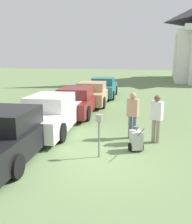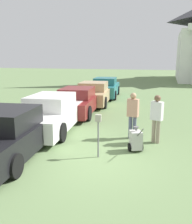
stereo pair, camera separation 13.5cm
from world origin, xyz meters
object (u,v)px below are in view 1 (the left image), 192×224
object	(u,v)px
parking_meter	(99,128)
person_supervisor	(157,116)
parked_car_teal	(103,88)
parked_car_tan	(92,94)
parked_car_black	(10,135)
parked_car_white	(52,113)
person_worker	(133,112)
equipment_cart	(136,140)
parked_car_maroon	(77,102)

from	to	relation	value
parking_meter	person_supervisor	bearing A→B (deg)	48.92
parked_car_teal	parking_meter	size ratio (longest dim) A/B	3.50
parked_car_teal	person_supervisor	xyz separation A→B (m)	(4.40, -10.11, 0.30)
parked_car_tan	person_supervisor	size ratio (longest dim) A/B	2.80
parked_car_black	parked_car_tan	size ratio (longest dim) A/B	0.98
parked_car_teal	parked_car_tan	bearing A→B (deg)	-96.27
parked_car_white	parked_car_tan	bearing A→B (deg)	83.73
person_worker	parked_car_white	bearing A→B (deg)	5.70
parked_car_white	equipment_cart	xyz separation A→B (m)	(3.80, -1.66, -0.32)
person_worker	person_supervisor	bearing A→B (deg)	172.33
parked_car_maroon	parked_car_tan	world-z (taller)	parked_car_tan
parked_car_teal	equipment_cart	bearing A→B (deg)	-77.47
parked_car_black	parked_car_white	world-z (taller)	parked_car_black
parked_car_black	parked_car_tan	world-z (taller)	parked_car_black
person_supervisor	parked_car_white	bearing A→B (deg)	14.62
parked_car_white	parked_car_maroon	world-z (taller)	parked_car_white
parking_meter	parked_car_maroon	bearing A→B (deg)	115.70
parked_car_white	person_supervisor	world-z (taller)	person_supervisor
parked_car_teal	equipment_cart	world-z (taller)	parked_car_teal
parked_car_white	parking_meter	xyz separation A→B (m)	(2.74, -2.51, 0.24)
parked_car_maroon	parking_meter	size ratio (longest dim) A/B	3.72
parked_car_teal	person_worker	world-z (taller)	person_worker
parked_car_maroon	person_supervisor	xyz separation A→B (m)	(4.40, -3.80, 0.32)
parked_car_white	parked_car_tan	size ratio (longest dim) A/B	1.10
parking_meter	person_supervisor	distance (m)	2.53
parking_meter	person_worker	distance (m)	2.33
parked_car_black	equipment_cart	bearing A→B (deg)	14.78
parked_car_teal	person_supervisor	distance (m)	11.03
parking_meter	person_supervisor	xyz separation A→B (m)	(1.66, 1.90, 0.05)
parked_car_white	parking_meter	world-z (taller)	parked_car_white
person_worker	parking_meter	bearing A→B (deg)	81.75
parked_car_tan	equipment_cart	world-z (taller)	parked_car_tan
parked_car_tan	person_worker	xyz separation A→B (m)	(3.50, -6.63, 0.32)
person_worker	equipment_cart	world-z (taller)	person_worker
parked_car_teal	parking_meter	world-z (taller)	parked_car_teal
parked_car_tan	person_supervisor	world-z (taller)	person_supervisor
parked_car_tan	parking_meter	world-z (taller)	parked_car_tan
parked_car_tan	parking_meter	xyz separation A→B (m)	(2.74, -8.83, 0.26)
parking_meter	parked_car_black	bearing A→B (deg)	-167.37
parked_car_black	equipment_cart	size ratio (longest dim) A/B	4.88
parked_car_black	person_worker	world-z (taller)	person_worker
parked_car_maroon	parked_car_tan	distance (m)	3.13
parked_car_tan	parked_car_black	bearing A→B (deg)	-96.28
person_supervisor	equipment_cart	xyz separation A→B (m)	(-0.60, -1.05, -0.62)
parked_car_tan	equipment_cart	xyz separation A→B (m)	(3.80, -7.98, -0.31)
parked_car_tan	person_worker	distance (m)	7.51
parking_meter	parked_car_white	bearing A→B (deg)	137.51
parked_car_black	parking_meter	size ratio (longest dim) A/B	3.54
parked_car_maroon	parked_car_white	bearing A→B (deg)	-96.27
person_supervisor	parked_car_teal	bearing A→B (deg)	-43.96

